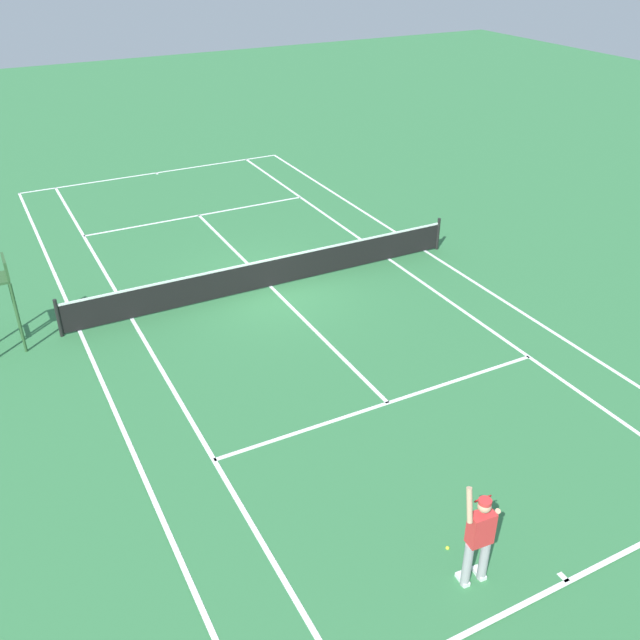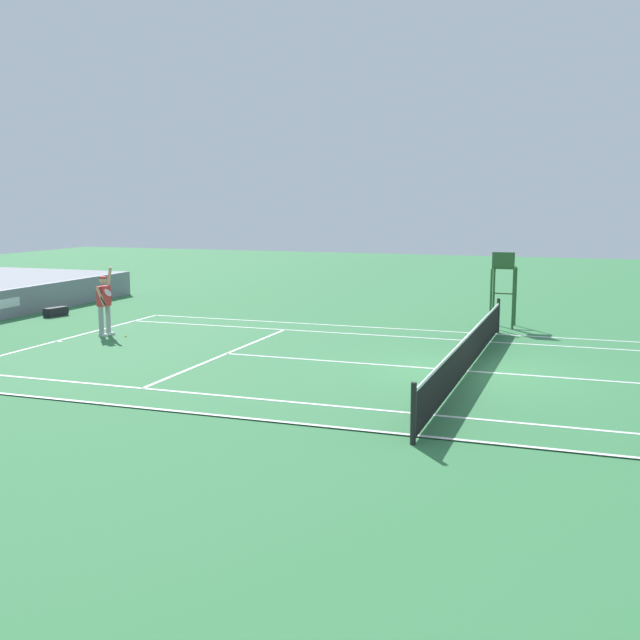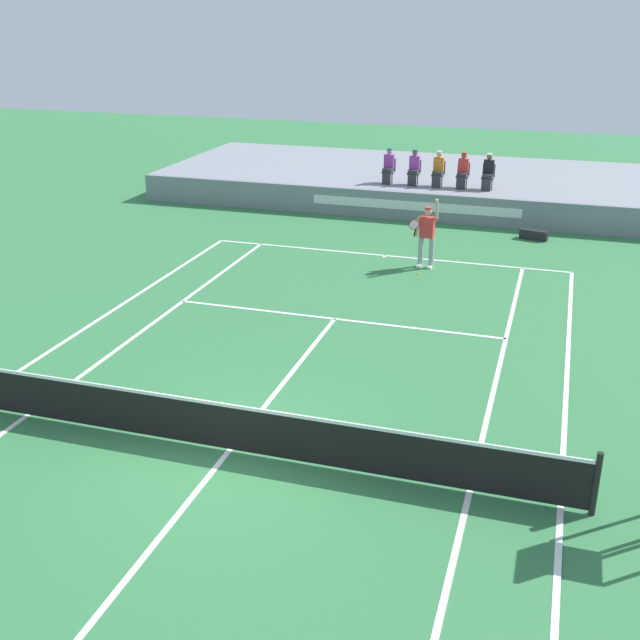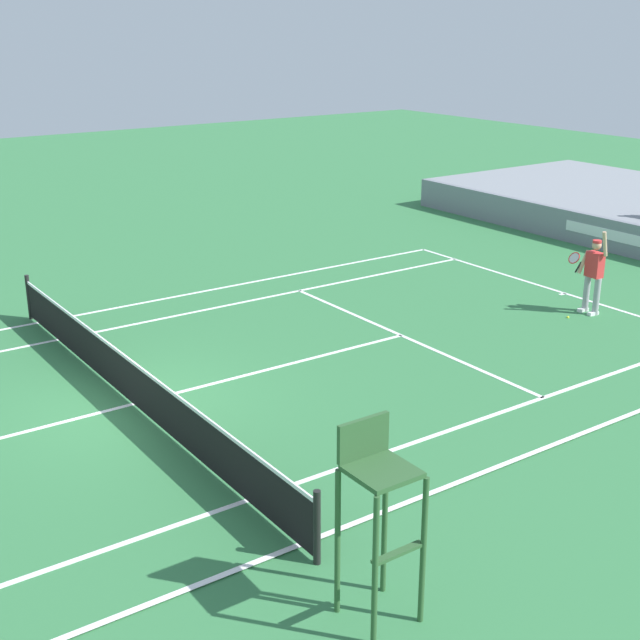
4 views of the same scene
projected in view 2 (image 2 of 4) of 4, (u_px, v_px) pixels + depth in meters
The scene contains 7 objects.
ground_plane at pixel (468, 372), 18.63m from camera, with size 80.00×80.00×0.00m, color #337542.
court at pixel (468, 372), 18.63m from camera, with size 11.08×23.88×0.03m.
net at pixel (468, 351), 18.55m from camera, with size 11.98×0.10×1.07m.
tennis_player at pixel (104, 303), 23.41m from camera, with size 0.79×0.62×2.08m.
tennis_ball at pixel (126, 336), 23.29m from camera, with size 0.07×0.07×0.07m, color #D1E533.
umpire_chair at pixel (504, 279), 25.05m from camera, with size 0.77×0.77×2.44m.
equipment_bag at pixel (56, 312), 27.55m from camera, with size 0.95×0.51×0.32m.
Camera 2 is at (-18.36, -2.73, 4.07)m, focal length 43.69 mm.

